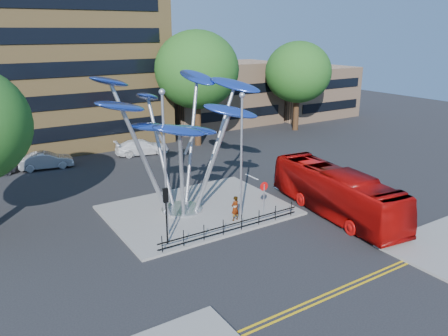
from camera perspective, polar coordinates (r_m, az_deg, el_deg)
ground at (r=26.42m, az=5.01°, el=-9.49°), size 120.00×120.00×0.00m
traffic_island at (r=30.44m, az=-3.40°, el=-5.51°), size 12.00×9.00×0.15m
double_yellow_near at (r=22.62m, az=14.60°, el=-15.06°), size 40.00×0.12×0.01m
double_yellow_far at (r=22.46m, az=15.18°, el=-15.38°), size 40.00×0.12×0.01m
low_building_near at (r=57.88m, az=-0.39°, el=9.64°), size 15.00×8.00×8.00m
low_building_far at (r=64.96m, az=11.24°, el=9.73°), size 12.00×8.00×7.00m
tree_right at (r=46.54m, az=-3.57°, el=12.66°), size 8.80×8.80×12.11m
tree_far at (r=54.78m, az=9.65°, el=12.21°), size 8.00×8.00×10.81m
leaf_sculpture at (r=28.58m, az=-6.20°, el=7.15°), size 12.72×9.54×9.51m
street_lamp_left at (r=25.09m, az=-7.79°, el=2.07°), size 0.36×0.36×8.80m
street_lamp_right at (r=27.14m, az=2.29°, el=2.84°), size 0.36×0.36×8.30m
traffic_light_island at (r=24.91m, az=-7.59°, el=-4.70°), size 0.28×0.18×3.42m
no_entry_sign_island at (r=28.63m, az=5.24°, el=-3.33°), size 0.60×0.10×2.45m
pedestrian_railing_front at (r=26.89m, az=1.12°, el=-7.61°), size 10.00×0.06×1.00m
red_bus at (r=30.33m, az=14.40°, el=-3.08°), size 4.02×11.60×3.16m
pedestrian at (r=28.35m, az=1.45°, el=-5.28°), size 0.67×0.50×1.67m
parked_car_mid at (r=42.52m, az=-22.23°, el=0.92°), size 4.80×2.29×1.52m
parked_car_right at (r=44.72m, az=-10.72°, el=2.71°), size 5.49×2.91×1.52m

